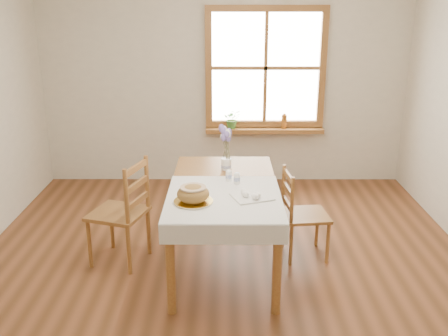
# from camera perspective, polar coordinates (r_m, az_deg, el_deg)

# --- Properties ---
(ground) EXTENTS (5.00, 5.00, 0.00)m
(ground) POSITION_cam_1_polar(r_m,az_deg,el_deg) (4.28, -0.01, -12.79)
(ground) COLOR brown
(ground) RESTS_ON ground
(room_walls) EXTENTS (4.60, 5.10, 2.65)m
(room_walls) POSITION_cam_1_polar(r_m,az_deg,el_deg) (3.69, -0.01, 10.42)
(room_walls) COLOR beige
(room_walls) RESTS_ON ground
(window) EXTENTS (1.46, 0.08, 1.46)m
(window) POSITION_cam_1_polar(r_m,az_deg,el_deg) (6.19, 4.77, 11.33)
(window) COLOR olive
(window) RESTS_ON ground
(window_sill) EXTENTS (1.46, 0.20, 0.05)m
(window_sill) POSITION_cam_1_polar(r_m,az_deg,el_deg) (6.27, 4.63, 4.34)
(window_sill) COLOR olive
(window_sill) RESTS_ON ground
(dining_table) EXTENTS (0.90, 1.60, 0.75)m
(dining_table) POSITION_cam_1_polar(r_m,az_deg,el_deg) (4.25, -0.00, -3.00)
(dining_table) COLOR olive
(dining_table) RESTS_ON ground
(table_linen) EXTENTS (0.91, 0.99, 0.01)m
(table_linen) POSITION_cam_1_polar(r_m,az_deg,el_deg) (3.94, -0.01, -3.42)
(table_linen) COLOR silver
(table_linen) RESTS_ON dining_table
(chair_left) EXTENTS (0.58, 0.56, 0.95)m
(chair_left) POSITION_cam_1_polar(r_m,az_deg,el_deg) (4.48, -12.03, -4.89)
(chair_left) COLOR olive
(chair_left) RESTS_ON ground
(chair_right) EXTENTS (0.44, 0.43, 0.83)m
(chair_right) POSITION_cam_1_polar(r_m,az_deg,el_deg) (4.55, 9.33, -5.18)
(chair_right) COLOR olive
(chair_right) RESTS_ON ground
(bread_plate) EXTENTS (0.36, 0.36, 0.02)m
(bread_plate) POSITION_cam_1_polar(r_m,az_deg,el_deg) (3.84, -3.53, -3.86)
(bread_plate) COLOR white
(bread_plate) RESTS_ON table_linen
(bread_loaf) EXTENTS (0.25, 0.25, 0.14)m
(bread_loaf) POSITION_cam_1_polar(r_m,az_deg,el_deg) (3.81, -3.55, -2.80)
(bread_loaf) COLOR olive
(bread_loaf) RESTS_ON bread_plate
(egg_napkin) EXTENTS (0.36, 0.33, 0.01)m
(egg_napkin) POSITION_cam_1_polar(r_m,az_deg,el_deg) (3.93, 3.21, -3.29)
(egg_napkin) COLOR silver
(egg_napkin) RESTS_ON table_linen
(eggs) EXTENTS (0.28, 0.27, 0.05)m
(eggs) POSITION_cam_1_polar(r_m,az_deg,el_deg) (3.92, 3.22, -2.86)
(eggs) COLOR white
(eggs) RESTS_ON egg_napkin
(salt_shaker) EXTENTS (0.06, 0.06, 0.10)m
(salt_shaker) POSITION_cam_1_polar(r_m,az_deg,el_deg) (4.20, 1.49, -1.15)
(salt_shaker) COLOR white
(salt_shaker) RESTS_ON table_linen
(pepper_shaker) EXTENTS (0.07, 0.07, 0.10)m
(pepper_shaker) POSITION_cam_1_polar(r_m,az_deg,el_deg) (4.26, 0.56, -0.85)
(pepper_shaker) COLOR white
(pepper_shaker) RESTS_ON table_linen
(flower_vase) EXTENTS (0.10, 0.10, 0.10)m
(flower_vase) POSITION_cam_1_polar(r_m,az_deg,el_deg) (4.57, 0.25, 0.36)
(flower_vase) COLOR white
(flower_vase) RESTS_ON dining_table
(lavender_bouquet) EXTENTS (0.17, 0.17, 0.31)m
(lavender_bouquet) POSITION_cam_1_polar(r_m,az_deg,el_deg) (4.50, 0.26, 2.85)
(lavender_bouquet) COLOR #685699
(lavender_bouquet) RESTS_ON flower_vase
(potted_plant) EXTENTS (0.22, 0.24, 0.18)m
(potted_plant) POSITION_cam_1_polar(r_m,az_deg,el_deg) (6.22, 0.97, 5.39)
(potted_plant) COLOR #3F7D32
(potted_plant) RESTS_ON window_sill
(amber_bottle) EXTENTS (0.09, 0.09, 0.19)m
(amber_bottle) POSITION_cam_1_polar(r_m,az_deg,el_deg) (6.26, 6.89, 5.38)
(amber_bottle) COLOR #AB601F
(amber_bottle) RESTS_ON window_sill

